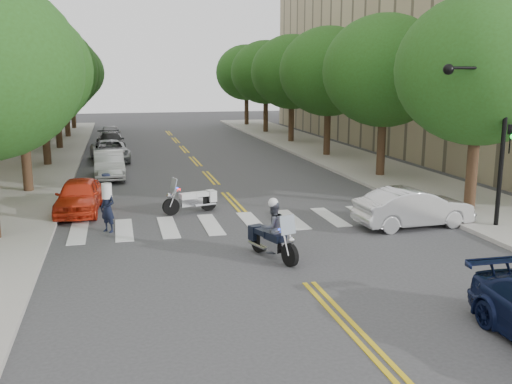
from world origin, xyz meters
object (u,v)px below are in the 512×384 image
object	(u,v)px
motorcycle_police	(272,231)
officer_standing	(108,209)
convertible	(414,208)
motorcycle_parked	(195,200)

from	to	relation	value
motorcycle_police	officer_standing	size ratio (longest dim) A/B	1.33
motorcycle_police	convertible	distance (m)	6.31
motorcycle_parked	officer_standing	world-z (taller)	officer_standing
motorcycle_police	motorcycle_parked	distance (m)	6.47
convertible	motorcycle_parked	bearing A→B (deg)	57.92
motorcycle_parked	convertible	distance (m)	8.39
convertible	officer_standing	bearing A→B (deg)	76.64
officer_standing	convertible	world-z (taller)	officer_standing
motorcycle_police	convertible	xyz separation A→B (m)	(5.89, 2.26, -0.12)
motorcycle_police	convertible	size ratio (longest dim) A/B	0.52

